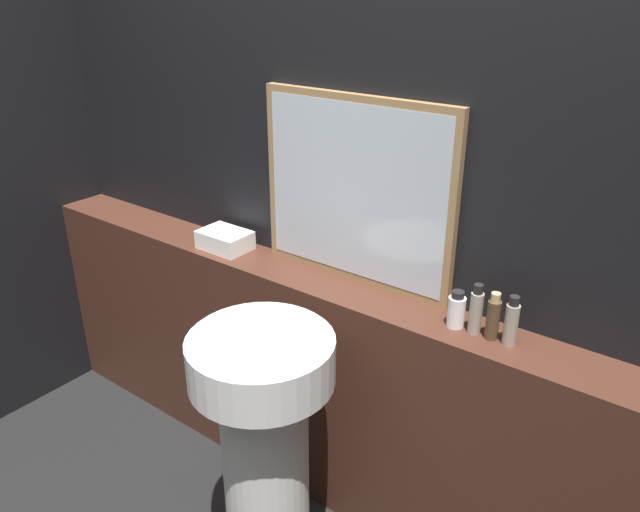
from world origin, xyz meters
TOP-DOWN VIEW (x-y plane):
  - wall_back at (0.00, 1.23)m, footprint 8.00×0.06m
  - vanity_counter at (0.00, 1.10)m, footprint 2.89×0.21m
  - pedestal_sink at (0.06, 0.69)m, footprint 0.45×0.45m
  - mirror at (0.06, 1.18)m, footprint 0.74×0.03m
  - towel_stack at (-0.49, 1.10)m, footprint 0.20×0.14m
  - shampoo_bottle at (0.49, 1.10)m, footprint 0.05×0.05m
  - conditioner_bottle at (0.55, 1.10)m, footprint 0.04×0.04m
  - lotion_bottle at (0.61, 1.10)m, footprint 0.04×0.04m
  - body_wash_bottle at (0.66, 1.10)m, footprint 0.04×0.04m

SIDE VIEW (x-z plane):
  - vanity_counter at x=0.00m, z-range 0.00..0.91m
  - pedestal_sink at x=0.06m, z-range 0.09..1.00m
  - towel_stack at x=-0.49m, z-range 0.91..0.99m
  - shampoo_bottle at x=0.49m, z-range 0.91..1.03m
  - lotion_bottle at x=0.61m, z-range 0.91..1.06m
  - body_wash_bottle at x=0.66m, z-range 0.91..1.07m
  - conditioner_bottle at x=0.55m, z-range 0.91..1.07m
  - mirror at x=0.06m, z-range 0.91..1.55m
  - wall_back at x=0.00m, z-range 0.00..2.50m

